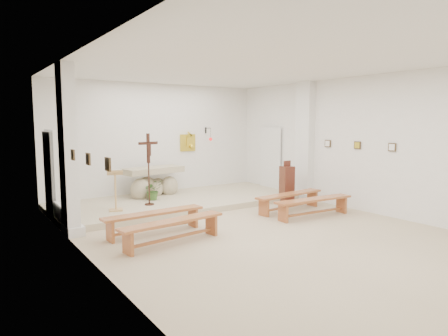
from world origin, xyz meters
TOP-DOWN VIEW (x-y plane):
  - ground at (0.00, 0.00)m, footprint 7.00×10.00m
  - wall_left at (-3.49, 0.00)m, footprint 0.02×10.00m
  - wall_right at (3.49, 0.00)m, footprint 0.02×10.00m
  - wall_back at (0.00, 4.99)m, footprint 7.00×0.02m
  - ceiling at (0.00, 0.00)m, footprint 7.00×10.00m
  - sanctuary_platform at (0.00, 3.50)m, footprint 6.98×3.00m
  - pilaster_left at (-3.37, 2.00)m, footprint 0.26×0.55m
  - pilaster_right at (3.37, 2.00)m, footprint 0.26×0.55m
  - gold_wall_relief at (1.05, 4.96)m, footprint 0.55×0.04m
  - sanctuary_lamp at (1.75, 4.71)m, footprint 0.11×0.36m
  - station_frame_left_front at (-3.47, -0.80)m, footprint 0.03×0.20m
  - station_frame_left_mid at (-3.47, 0.20)m, footprint 0.03×0.20m
  - station_frame_left_rear at (-3.47, 1.20)m, footprint 0.03×0.20m
  - station_frame_right_front at (3.47, -0.80)m, footprint 0.03×0.20m
  - station_frame_right_mid at (3.47, 0.20)m, footprint 0.03×0.20m
  - station_frame_right_rear at (3.47, 1.20)m, footprint 0.03×0.20m
  - radiator_left at (-3.43, 2.70)m, footprint 0.10×0.85m
  - radiator_right at (3.43, 2.70)m, footprint 0.10×0.85m
  - altar at (-0.46, 4.40)m, footprint 1.87×0.95m
  - lectern at (-2.07, 3.01)m, footprint 0.44×0.40m
  - crucifix_stand at (-1.10, 3.19)m, footprint 0.57×0.25m
  - potted_plant at (-0.73, 3.78)m, footprint 0.51×0.44m
  - donation_pedestal at (2.59, 1.90)m, footprint 0.37×0.37m
  - bench_left_front at (-1.92, 1.08)m, footprint 2.22×0.45m
  - bench_right_front at (1.92, 1.08)m, footprint 2.23×0.56m
  - bench_left_second at (-1.92, 0.23)m, footprint 2.23×0.63m
  - bench_right_second at (1.92, 0.23)m, footprint 2.22×0.50m

SIDE VIEW (x-z plane):
  - ground at x=0.00m, z-range 0.00..0.00m
  - sanctuary_platform at x=0.00m, z-range 0.00..0.15m
  - radiator_left at x=-3.43m, z-range 0.01..0.53m
  - radiator_right at x=3.43m, z-range 0.01..0.53m
  - bench_left_front at x=-1.92m, z-range 0.12..0.58m
  - bench_right_front at x=1.92m, z-range 0.12..0.58m
  - bench_left_second at x=-1.92m, z-range 0.12..0.58m
  - bench_right_second at x=1.92m, z-range 0.12..0.58m
  - potted_plant at x=-0.73m, z-range 0.15..0.71m
  - altar at x=-0.46m, z-range 0.04..0.97m
  - donation_pedestal at x=2.59m, z-range -0.07..1.15m
  - lectern at x=-2.07m, z-range 0.14..1.19m
  - crucifix_stand at x=-1.10m, z-range 0.30..2.18m
  - gold_wall_relief at x=1.05m, z-range 1.38..1.92m
  - station_frame_left_front at x=-3.47m, z-range 1.62..1.82m
  - station_frame_left_mid at x=-3.47m, z-range 1.62..1.82m
  - station_frame_left_rear at x=-3.47m, z-range 1.62..1.82m
  - station_frame_right_front at x=3.47m, z-range 1.62..1.82m
  - station_frame_right_mid at x=3.47m, z-range 1.62..1.82m
  - station_frame_right_rear at x=3.47m, z-range 1.62..1.82m
  - wall_left at x=-3.49m, z-range 0.00..3.50m
  - wall_right at x=3.49m, z-range 0.00..3.50m
  - wall_back at x=0.00m, z-range 0.00..3.50m
  - pilaster_left at x=-3.37m, z-range 0.00..3.50m
  - pilaster_right at x=3.37m, z-range 0.00..3.50m
  - sanctuary_lamp at x=1.75m, z-range 1.59..2.03m
  - ceiling at x=0.00m, z-range 3.48..3.50m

